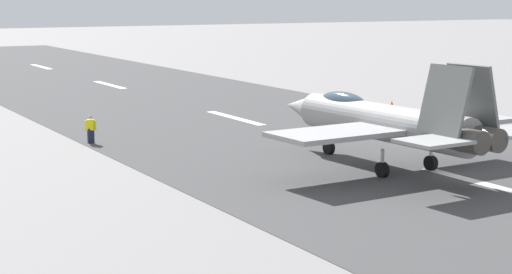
# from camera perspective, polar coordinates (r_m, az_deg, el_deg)

# --- Properties ---
(ground_plane) EXTENTS (400.00, 400.00, 0.00)m
(ground_plane) POSITION_cam_1_polar(r_m,az_deg,el_deg) (42.64, 13.95, -2.81)
(ground_plane) COLOR gray
(runway_strip) EXTENTS (240.00, 26.00, 0.02)m
(runway_strip) POSITION_cam_1_polar(r_m,az_deg,el_deg) (42.62, 13.97, -2.81)
(runway_strip) COLOR #424242
(runway_strip) RESTS_ON ground
(fighter_jet) EXTENTS (16.08, 14.04, 5.62)m
(fighter_jet) POSITION_cam_1_polar(r_m,az_deg,el_deg) (44.54, 8.38, 1.04)
(fighter_jet) COLOR #9D9D9C
(fighter_jet) RESTS_ON ground
(crew_person) EXTENTS (0.49, 0.59, 1.71)m
(crew_person) POSITION_cam_1_polar(r_m,az_deg,el_deg) (52.52, -10.75, 0.50)
(crew_person) COLOR #1E2338
(crew_person) RESTS_ON ground
(marker_cone_far) EXTENTS (0.44, 0.44, 0.55)m
(marker_cone_far) POSITION_cam_1_polar(r_m,az_deg,el_deg) (68.74, 8.87, 2.12)
(marker_cone_far) COLOR orange
(marker_cone_far) RESTS_ON ground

